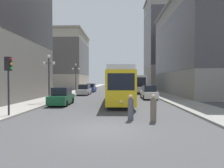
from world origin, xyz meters
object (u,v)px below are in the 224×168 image
object	(u,v)px
parked_car_left_near	(84,90)
pedestrian_crossing_near	(131,108)
lamp_post_left_near	(49,71)
parked_car_left_mid	(91,88)
parked_car_right_far	(149,93)
lamp_post_left_far	(76,74)
parked_car_left_far	(62,97)
traffic_light_near_left	(9,70)
streetcar	(119,84)
transit_bus	(136,83)
pedestrian_crossing_far	(153,109)

from	to	relation	value
parked_car_left_near	pedestrian_crossing_near	size ratio (longest dim) A/B	3.02
lamp_post_left_near	parked_car_left_near	bearing A→B (deg)	80.83
parked_car_left_mid	lamp_post_left_near	distance (m)	20.08
parked_car_right_far	lamp_post_left_far	xyz separation A→B (m)	(-12.04, 8.13, 2.90)
parked_car_left_mid	parked_car_left_far	bearing A→B (deg)	-89.31
traffic_light_near_left	streetcar	bearing A→B (deg)	49.21
parked_car_left_near	lamp_post_left_near	xyz separation A→B (m)	(-1.90, -11.77, 2.78)
parked_car_right_far	traffic_light_near_left	xyz separation A→B (m)	(-11.82, -13.49, 2.41)
parked_car_left_mid	lamp_post_left_near	size ratio (longest dim) A/B	0.92
pedestrian_crossing_near	lamp_post_left_far	xyz separation A→B (m)	(-8.58, 22.29, 2.98)
parked_car_right_far	lamp_post_left_near	bearing A→B (deg)	24.08
streetcar	parked_car_left_mid	world-z (taller)	streetcar
streetcar	parked_car_right_far	world-z (taller)	streetcar
parked_car_left_near	parked_car_left_far	xyz separation A→B (m)	(-0.00, -13.31, -0.00)
parked_car_left_near	parked_car_right_far	distance (m)	12.01
transit_bus	parked_car_right_far	world-z (taller)	transit_bus
parked_car_left_far	parked_car_left_near	bearing A→B (deg)	88.71
parked_car_right_far	lamp_post_left_near	world-z (taller)	lamp_post_left_near
parked_car_left_near	lamp_post_left_far	bearing A→B (deg)	138.98
parked_car_right_far	parked_car_left_far	bearing A→B (deg)	34.34
pedestrian_crossing_far	lamp_post_left_near	bearing A→B (deg)	120.06
parked_car_left_near	pedestrian_crossing_near	distance (m)	21.66
transit_bus	lamp_post_left_far	bearing A→B (deg)	-152.80
pedestrian_crossing_near	pedestrian_crossing_far	size ratio (longest dim) A/B	0.98
streetcar	parked_car_left_mid	distance (m)	20.06
streetcar	pedestrian_crossing_far	xyz separation A→B (m)	(2.12, -9.83, -1.32)
parked_car_left_mid	pedestrian_crossing_far	bearing A→B (deg)	-73.73
streetcar	parked_car_right_far	distance (m)	6.37
streetcar	parked_car_left_near	world-z (taller)	streetcar
parked_car_left_near	pedestrian_crossing_far	size ratio (longest dim) A/B	2.96
streetcar	traffic_light_near_left	size ratio (longest dim) A/B	3.17
transit_bus	lamp_post_left_near	xyz separation A→B (m)	(-11.70, -19.34, 1.68)
pedestrian_crossing_far	lamp_post_left_near	distance (m)	13.83
transit_bus	pedestrian_crossing_near	bearing A→B (deg)	-95.82
lamp_post_left_far	parked_car_left_near	bearing A→B (deg)	-41.53
parked_car_left_far	pedestrian_crossing_near	bearing A→B (deg)	-48.79
parked_car_left_far	lamp_post_left_near	size ratio (longest dim) A/B	0.81
transit_bus	lamp_post_left_far	size ratio (longest dim) A/B	2.30
parked_car_left_near	lamp_post_left_near	world-z (taller)	lamp_post_left_near
pedestrian_crossing_far	lamp_post_left_far	distance (m)	24.88
parked_car_left_mid	traffic_light_near_left	distance (m)	28.12
parked_car_right_far	parked_car_left_mid	bearing A→B (deg)	-54.75
pedestrian_crossing_near	lamp_post_left_near	distance (m)	12.64
parked_car_left_far	lamp_post_left_far	size ratio (longest dim) A/B	0.78
transit_bus	pedestrian_crossing_near	size ratio (longest dim) A/B	7.62
transit_bus	traffic_light_near_left	distance (m)	29.84
parked_car_left_near	traffic_light_near_left	bearing A→B (deg)	-94.31
lamp_post_left_far	traffic_light_near_left	bearing A→B (deg)	-89.42
transit_bus	parked_car_left_far	distance (m)	23.09
lamp_post_left_near	parked_car_left_mid	bearing A→B (deg)	84.52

